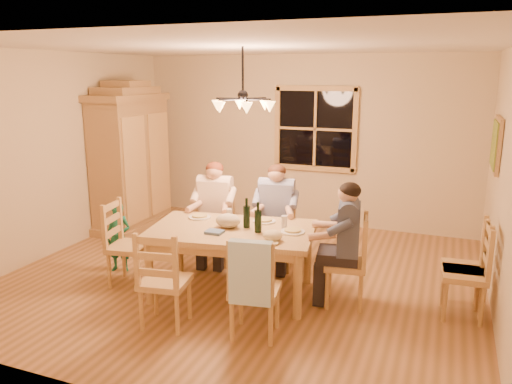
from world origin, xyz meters
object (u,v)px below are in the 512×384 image
at_px(dining_table, 232,237).
at_px(chair_end_right, 345,277).
at_px(chair_far_right, 276,245).
at_px(chair_spare_front, 463,288).
at_px(child, 119,237).
at_px(chair_far_left, 216,241).
at_px(wine_bottle_a, 247,213).
at_px(adult_woman, 215,200).
at_px(adult_slate_man, 347,229).
at_px(wine_bottle_b, 258,217).
at_px(armoire, 131,162).
at_px(chair_end_left, 130,259).
at_px(chair_near_right, 255,305).
at_px(chandelier, 243,104).
at_px(adult_plaid_man, 276,204).
at_px(chair_near_left, 166,296).
at_px(chair_spare_back, 462,283).

xyz_separation_m(dining_table, chair_end_right, (1.22, 0.20, -0.36)).
relative_size(chair_far_right, chair_spare_front, 1.00).
bearing_deg(chair_far_right, child, 15.07).
distance_m(chair_far_left, chair_end_right, 1.88).
bearing_deg(child, wine_bottle_a, -6.59).
xyz_separation_m(dining_table, adult_woman, (-0.57, 0.76, 0.18)).
bearing_deg(adult_slate_man, dining_table, 90.00).
bearing_deg(wine_bottle_a, wine_bottle_b, -32.52).
relative_size(armoire, chair_end_left, 2.32).
bearing_deg(adult_woman, adult_slate_man, 153.43).
bearing_deg(chair_near_right, child, 149.38).
bearing_deg(chair_end_left, dining_table, 90.00).
relative_size(chandelier, chair_spare_front, 0.78).
bearing_deg(adult_slate_man, chair_end_left, 90.00).
bearing_deg(chair_spare_front, adult_slate_man, 92.91).
relative_size(adult_plaid_man, wine_bottle_a, 2.65).
xyz_separation_m(chair_far_right, chair_spare_front, (2.18, -0.54, 0.00)).
distance_m(chair_near_left, adult_woman, 1.77).
distance_m(chandelier, chair_spare_back, 3.03).
bearing_deg(chair_spare_back, dining_table, 96.98).
xyz_separation_m(adult_slate_man, wine_bottle_b, (-0.91, -0.21, 0.08)).
relative_size(chair_end_left, adult_plaid_man, 1.13).
bearing_deg(chair_near_right, chair_spare_back, 25.56).
relative_size(chair_far_right, chair_near_left, 1.00).
relative_size(chair_far_left, adult_slate_man, 1.13).
xyz_separation_m(armoire, chair_far_left, (1.91, -0.94, -0.75)).
bearing_deg(chair_near_left, adult_plaid_man, 64.80).
relative_size(chair_spare_front, chair_spare_back, 1.00).
xyz_separation_m(chair_far_right, chair_spare_back, (2.18, -0.39, 0.00)).
xyz_separation_m(chair_far_left, wine_bottle_a, (0.71, -0.66, 0.62)).
xyz_separation_m(chair_near_left, chair_near_right, (0.88, 0.14, 0.00)).
bearing_deg(chair_spare_back, child, 91.18).
relative_size(child, chair_spare_back, 0.89).
relative_size(chair_far_right, chair_near_right, 1.00).
height_order(armoire, chair_near_left, armoire).
relative_size(dining_table, chair_far_right, 1.95).
distance_m(adult_woman, wine_bottle_a, 0.97).
bearing_deg(chair_far_left, chair_near_right, 117.90).
height_order(chair_far_left, wine_bottle_b, wine_bottle_b).
bearing_deg(chair_spare_back, adult_plaid_man, 75.10).
relative_size(dining_table, chair_spare_front, 1.95).
bearing_deg(adult_woman, dining_table, 117.90).
height_order(adult_plaid_man, wine_bottle_b, adult_plaid_man).
height_order(chandelier, chair_near_right, chandelier).
relative_size(chandelier, chair_end_left, 0.78).
bearing_deg(adult_plaid_man, chair_far_right, 180.00).
bearing_deg(chair_end_left, chair_spare_front, 89.40).
relative_size(armoire, adult_slate_man, 2.63).
bearing_deg(armoire, adult_plaid_man, -16.85).
distance_m(wine_bottle_a, chair_spare_back, 2.37).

